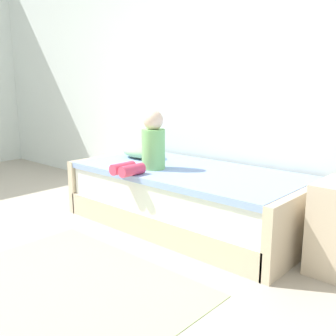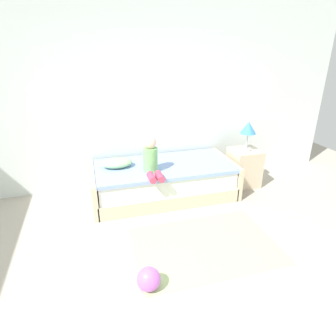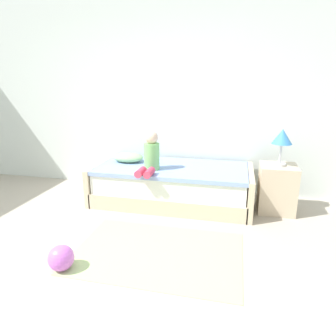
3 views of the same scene
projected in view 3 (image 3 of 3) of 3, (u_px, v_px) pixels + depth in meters
The scene contains 9 objects.
ground_plane at pixel (61, 290), 2.38m from camera, with size 9.20×9.20×0.00m, color #B2A899.
wall_rear at pixel (150, 92), 4.41m from camera, with size 7.20×0.10×2.90m, color silver.
bed at pixel (172, 184), 4.08m from camera, with size 2.11×1.00×0.50m.
nightstand at pixel (277, 188), 3.77m from camera, with size 0.44×0.44×0.60m, color beige.
table_lamp at pixel (282, 138), 3.60m from camera, with size 0.24×0.24×0.45m.
child_figure at pixel (151, 155), 3.79m from camera, with size 0.20×0.51×0.50m.
pillow at pixel (128, 157), 4.23m from camera, with size 0.44×0.30×0.13m, color #99CC8C.
toy_ball at pixel (61, 258), 2.61m from camera, with size 0.23×0.23×0.23m, color #CC66D8.
area_rug at pixel (158, 252), 2.90m from camera, with size 1.60×1.10×0.01m, color #B2D189.
Camera 3 is at (1.28, -1.77, 1.59)m, focal length 32.06 mm.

